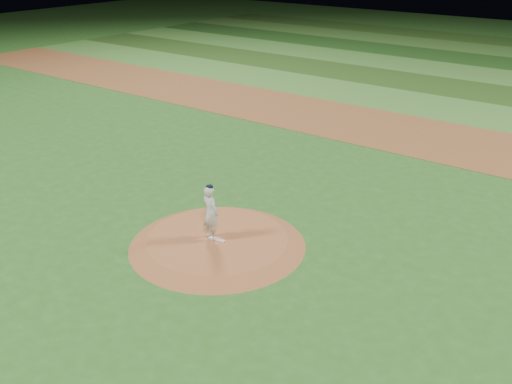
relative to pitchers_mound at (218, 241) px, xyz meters
The scene contains 9 objects.
ground 0.12m from the pitchers_mound, ahead, with size 120.00×120.00×0.00m, color #285F1E.
infield_dirt_band 14.00m from the pitchers_mound, 90.00° to the left, with size 70.00×6.00×0.02m, color brown.
outfield_stripe_0 19.50m from the pitchers_mound, 90.00° to the left, with size 70.00×5.00×0.02m, color #3F7D2D.
outfield_stripe_1 24.50m from the pitchers_mound, 90.00° to the left, with size 70.00×5.00×0.02m, color #254A17.
outfield_stripe_2 29.50m from the pitchers_mound, 90.00° to the left, with size 70.00×5.00×0.02m, color #3B782B.
pitchers_mound is the anchor object (origin of this frame).
pitching_rubber 0.18m from the pitchers_mound, 56.14° to the right, with size 0.57×0.14×0.03m, color beige.
rosin_bag 1.01m from the pitchers_mound, 144.28° to the left, with size 0.12×0.12×0.06m, color white.
pitcher_on_mound 1.03m from the pitchers_mound, 142.66° to the right, with size 0.71×0.54×1.81m.
Camera 1 is at (10.33, -11.73, 8.83)m, focal length 40.00 mm.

